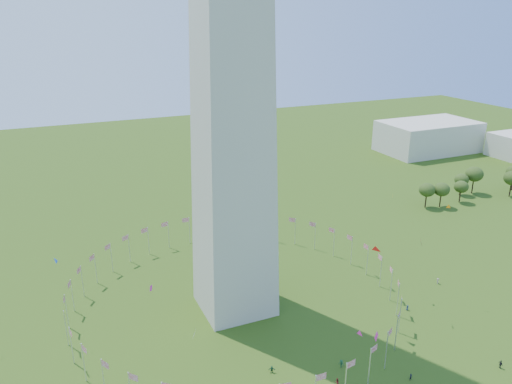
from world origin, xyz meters
TOP-DOWN VIEW (x-y plane):
  - flag_ring at (-0.00, 50.00)m, footprint 80.24×80.24m
  - gov_building_east_a at (150.00, 150.00)m, footprint 50.00×30.00m
  - kites_aloft at (12.83, 21.46)m, footprint 115.61×68.48m
  - tree_line_east at (116.89, 85.20)m, footprint 53.54×15.93m

SIDE VIEW (x-z plane):
  - flag_ring at x=0.00m, z-range 0.00..9.00m
  - tree_line_east at x=116.89m, z-range -0.51..10.48m
  - gov_building_east_a at x=150.00m, z-range 0.00..16.00m
  - kites_aloft at x=12.83m, z-range 0.42..37.01m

